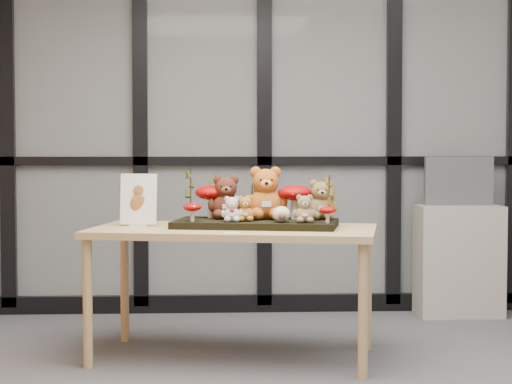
{
  "coord_description": "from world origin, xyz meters",
  "views": [
    {
      "loc": [
        -0.84,
        -3.9,
        1.17
      ],
      "look_at": [
        -0.58,
        1.04,
        0.91
      ],
      "focal_mm": 65.0,
      "sensor_mm": 36.0,
      "label": 1
    }
  ],
  "objects": [
    {
      "name": "bear_small_yellow",
      "position": [
        -0.64,
        1.05,
        0.83
      ],
      "size": [
        0.13,
        0.13,
        0.15
      ],
      "primitive_type": null,
      "rotation": [
        0.0,
        0.0,
        -0.2
      ],
      "color": "#B06D26",
      "rests_on": "diorama_tray"
    },
    {
      "name": "display_table",
      "position": [
        -0.7,
        1.08,
        0.65
      ],
      "size": [
        1.64,
        1.05,
        0.71
      ],
      "rotation": [
        0.0,
        0.0,
        -0.2
      ],
      "color": "tan",
      "rests_on": "floor"
    },
    {
      "name": "sprig_green_mid_left",
      "position": [
        -0.79,
        1.32,
        0.87
      ],
      "size": [
        0.05,
        0.05,
        0.24
      ],
      "primitive_type": null,
      "color": "#12350C",
      "rests_on": "diorama_tray"
    },
    {
      "name": "mushroom_back_right",
      "position": [
        -0.36,
        1.17,
        0.86
      ],
      "size": [
        0.19,
        0.19,
        0.21
      ],
      "primitive_type": null,
      "color": "#900404",
      "rests_on": "diorama_tray"
    },
    {
      "name": "bear_white_bow",
      "position": [
        -0.71,
        1.02,
        0.83
      ],
      "size": [
        0.13,
        0.13,
        0.15
      ],
      "primitive_type": null,
      "rotation": [
        0.0,
        0.0,
        -0.2
      ],
      "color": "silver",
      "rests_on": "diorama_tray"
    },
    {
      "name": "cabinet",
      "position": [
        0.86,
        2.27,
        0.38
      ],
      "size": [
        0.56,
        0.33,
        0.75
      ],
      "primitive_type": "cube",
      "color": "gray",
      "rests_on": "floor"
    },
    {
      "name": "bear_beige_small",
      "position": [
        -0.33,
        0.94,
        0.83
      ],
      "size": [
        0.15,
        0.14,
        0.16
      ],
      "primitive_type": null,
      "rotation": [
        0.0,
        0.0,
        -0.2
      ],
      "color": "#8C7552",
      "rests_on": "diorama_tray"
    },
    {
      "name": "label_card",
      "position": [
        -0.72,
        0.77,
        0.72
      ],
      "size": [
        0.09,
        0.03,
        0.0
      ],
      "primitive_type": "cube",
      "color": "white",
      "rests_on": "display_table"
    },
    {
      "name": "mushroom_back_left",
      "position": [
        -0.82,
        1.28,
        0.85
      ],
      "size": [
        0.18,
        0.18,
        0.2
      ],
      "primitive_type": null,
      "color": "#900404",
      "rests_on": "diorama_tray"
    },
    {
      "name": "mushroom_front_left",
      "position": [
        -0.92,
        1.05,
        0.81
      ],
      "size": [
        0.1,
        0.1,
        0.11
      ],
      "primitive_type": null,
      "color": "#900404",
      "rests_on": "diorama_tray"
    },
    {
      "name": "sprig_dry_mid_right",
      "position": [
        -0.19,
        1.02,
        0.87
      ],
      "size": [
        0.05,
        0.05,
        0.24
      ],
      "primitive_type": null,
      "color": "brown",
      "rests_on": "diorama_tray"
    },
    {
      "name": "bear_pooh_yellow",
      "position": [
        -0.52,
        1.19,
        0.91
      ],
      "size": [
        0.28,
        0.26,
        0.32
      ],
      "primitive_type": null,
      "rotation": [
        0.0,
        0.0,
        -0.2
      ],
      "color": "#BA5E1D",
      "rests_on": "diorama_tray"
    },
    {
      "name": "bear_tan_back",
      "position": [
        -0.22,
        1.14,
        0.87
      ],
      "size": [
        0.21,
        0.2,
        0.24
      ],
      "primitive_type": null,
      "rotation": [
        0.0,
        0.0,
        -0.2
      ],
      "color": "brown",
      "rests_on": "diorama_tray"
    },
    {
      "name": "mushroom_front_right",
      "position": [
        -0.21,
        0.91,
        0.8
      ],
      "size": [
        0.09,
        0.09,
        0.1
      ],
      "primitive_type": null,
      "color": "#900404",
      "rests_on": "diorama_tray"
    },
    {
      "name": "sprig_dry_far_right",
      "position": [
        -0.17,
        1.13,
        0.87
      ],
      "size": [
        0.05,
        0.05,
        0.25
      ],
      "primitive_type": null,
      "color": "brown",
      "rests_on": "diorama_tray"
    },
    {
      "name": "glass_partition",
      "position": [
        -0.0,
        2.47,
        1.42
      ],
      "size": [
        4.9,
        0.06,
        2.78
      ],
      "color": "#2D383F",
      "rests_on": "floor"
    },
    {
      "name": "room_shell",
      "position": [
        0.0,
        0.0,
        1.68
      ],
      "size": [
        5.0,
        5.0,
        5.0
      ],
      "color": "beige",
      "rests_on": "floor"
    },
    {
      "name": "sprig_green_far_left",
      "position": [
        -0.94,
        1.31,
        0.89
      ],
      "size": [
        0.05,
        0.05,
        0.28
      ],
      "primitive_type": null,
      "color": "#12350C",
      "rests_on": "diorama_tray"
    },
    {
      "name": "sprig_green_centre",
      "position": [
        -0.59,
        1.29,
        0.85
      ],
      "size": [
        0.05,
        0.05,
        0.19
      ],
      "primitive_type": null,
      "color": "#12350C",
      "rests_on": "diorama_tray"
    },
    {
      "name": "monitor",
      "position": [
        0.86,
        2.28,
        0.92
      ],
      "size": [
        0.47,
        0.05,
        0.33
      ],
      "color": "#4F5257",
      "rests_on": "cabinet"
    },
    {
      "name": "plush_cream_hedgehog",
      "position": [
        -0.45,
        0.97,
        0.8
      ],
      "size": [
        0.08,
        0.08,
        0.09
      ],
      "primitive_type": null,
      "rotation": [
        0.0,
        0.0,
        -0.2
      ],
      "color": "#ECE7CD",
      "rests_on": "diorama_tray"
    },
    {
      "name": "diorama_tray",
      "position": [
        -0.58,
        1.11,
        0.73
      ],
      "size": [
        0.95,
        0.61,
        0.04
      ],
      "primitive_type": "cube",
      "rotation": [
        0.0,
        0.0,
        -0.2
      ],
      "color": "black",
      "rests_on": "display_table"
    },
    {
      "name": "sign_holder",
      "position": [
        -1.22,
        1.21,
        0.85
      ],
      "size": [
        0.21,
        0.07,
        0.29
      ],
      "rotation": [
        0.0,
        0.0,
        -0.15
      ],
      "color": "silver",
      "rests_on": "display_table"
    },
    {
      "name": "bear_brown_medium",
      "position": [
        -0.74,
        1.22,
        0.88
      ],
      "size": [
        0.23,
        0.22,
        0.26
      ],
      "primitive_type": null,
      "rotation": [
        0.0,
        0.0,
        -0.2
      ],
      "color": "#4A2114",
      "rests_on": "diorama_tray"
    }
  ]
}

